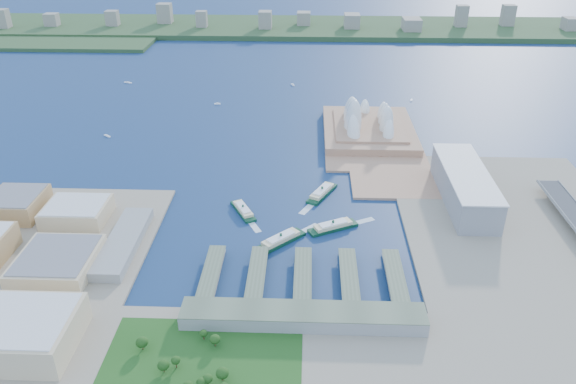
{
  "coord_description": "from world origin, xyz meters",
  "views": [
    {
      "loc": [
        16.49,
        -490.32,
        315.78
      ],
      "look_at": [
        -4.89,
        63.02,
        18.0
      ],
      "focal_mm": 35.0,
      "sensor_mm": 36.0,
      "label": 1
    }
  ],
  "objects_px": {
    "opera_house": "(370,114)",
    "ferry_b": "(322,191)",
    "ferry_c": "(281,238)",
    "ferry_d": "(333,225)",
    "toaster_building": "(465,186)",
    "ferry_a": "(243,209)"
  },
  "relations": [
    {
      "from": "opera_house",
      "to": "ferry_b",
      "type": "bearing_deg",
      "value": -110.58
    },
    {
      "from": "ferry_c",
      "to": "ferry_a",
      "type": "bearing_deg",
      "value": -7.14
    },
    {
      "from": "opera_house",
      "to": "ferry_d",
      "type": "height_order",
      "value": "opera_house"
    },
    {
      "from": "ferry_a",
      "to": "ferry_d",
      "type": "bearing_deg",
      "value": -44.48
    },
    {
      "from": "ferry_a",
      "to": "ferry_b",
      "type": "bearing_deg",
      "value": -0.43
    },
    {
      "from": "ferry_b",
      "to": "ferry_c",
      "type": "bearing_deg",
      "value": -85.61
    },
    {
      "from": "ferry_b",
      "to": "ferry_d",
      "type": "height_order",
      "value": "ferry_b"
    },
    {
      "from": "ferry_a",
      "to": "ferry_c",
      "type": "xyz_separation_m",
      "value": [
        45.02,
        -59.27,
        0.68
      ]
    },
    {
      "from": "toaster_building",
      "to": "ferry_a",
      "type": "height_order",
      "value": "toaster_building"
    },
    {
      "from": "ferry_d",
      "to": "opera_house",
      "type": "bearing_deg",
      "value": -40.15
    },
    {
      "from": "ferry_a",
      "to": "ferry_c",
      "type": "bearing_deg",
      "value": -79.83
    },
    {
      "from": "toaster_building",
      "to": "ferry_a",
      "type": "relative_size",
      "value": 3.13
    },
    {
      "from": "opera_house",
      "to": "ferry_c",
      "type": "relative_size",
      "value": 3.17
    },
    {
      "from": "toaster_building",
      "to": "ferry_b",
      "type": "relative_size",
      "value": 2.77
    },
    {
      "from": "ferry_a",
      "to": "ferry_b",
      "type": "xyz_separation_m",
      "value": [
        88.32,
        44.27,
        0.6
      ]
    },
    {
      "from": "ferry_b",
      "to": "ferry_c",
      "type": "distance_m",
      "value": 112.23
    },
    {
      "from": "toaster_building",
      "to": "ferry_c",
      "type": "distance_m",
      "value": 224.72
    },
    {
      "from": "ferry_a",
      "to": "ferry_c",
      "type": "relative_size",
      "value": 0.87
    },
    {
      "from": "opera_house",
      "to": "ferry_b",
      "type": "relative_size",
      "value": 3.22
    },
    {
      "from": "ferry_b",
      "to": "ferry_c",
      "type": "relative_size",
      "value": 0.99
    },
    {
      "from": "opera_house",
      "to": "ferry_b",
      "type": "height_order",
      "value": "opera_house"
    },
    {
      "from": "toaster_building",
      "to": "ferry_a",
      "type": "xyz_separation_m",
      "value": [
        -249.26,
        -33.23,
        -15.81
      ]
    }
  ]
}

